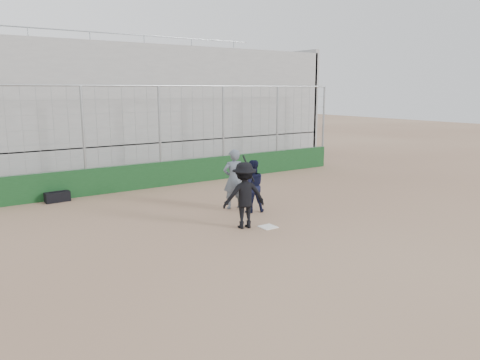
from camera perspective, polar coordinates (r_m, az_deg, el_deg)
ground at (r=13.41m, az=3.42°, el=-5.77°), size 90.00×90.00×0.00m
home_plate at (r=13.40m, az=3.43°, el=-5.72°), size 0.44×0.44×0.02m
backstop at (r=19.06m, az=-9.63°, el=2.07°), size 18.10×0.25×4.04m
bleachers at (r=23.44m, az=-15.00°, el=8.33°), size 20.25×6.70×6.98m
batter_at_plate at (r=13.14m, az=0.52°, el=-1.86°), size 1.36×1.00×2.02m
catcher_crouched at (r=14.84m, az=1.49°, el=-1.83°), size 0.97×0.85×1.14m
umpire at (r=15.27m, az=-0.79°, el=-0.25°), size 0.80×0.62×1.77m
equipment_bag at (r=17.51m, az=-21.37°, el=-1.92°), size 0.84×0.39×0.39m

